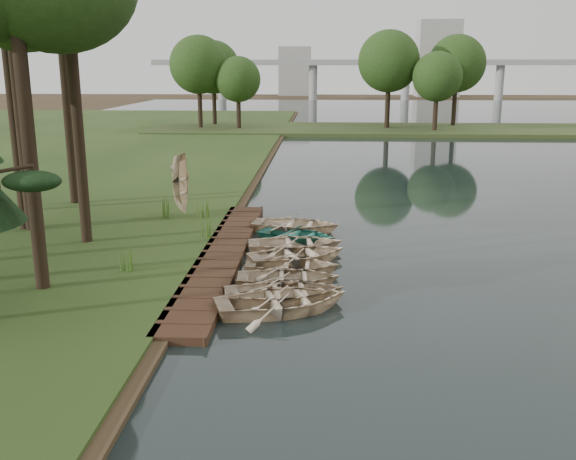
{
  "coord_description": "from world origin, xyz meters",
  "views": [
    {
      "loc": [
        2.12,
        -23.23,
        7.11
      ],
      "look_at": [
        0.91,
        -0.42,
        1.28
      ],
      "focal_mm": 40.0,
      "sensor_mm": 36.0,
      "label": 1
    }
  ],
  "objects_px": {
    "boardwalk": "(223,255)",
    "rowboat_2": "(288,276)",
    "rowboat_1": "(284,290)",
    "stored_rowboat": "(183,208)",
    "rowboat_0": "(282,298)"
  },
  "relations": [
    {
      "from": "rowboat_1",
      "to": "rowboat_2",
      "type": "xyz_separation_m",
      "value": [
        0.04,
        1.45,
        -0.03
      ]
    },
    {
      "from": "boardwalk",
      "to": "rowboat_2",
      "type": "distance_m",
      "value": 4.1
    },
    {
      "from": "rowboat_2",
      "to": "stored_rowboat",
      "type": "height_order",
      "value": "stored_rowboat"
    },
    {
      "from": "rowboat_2",
      "to": "boardwalk",
      "type": "bearing_deg",
      "value": 36.94
    },
    {
      "from": "boardwalk",
      "to": "rowboat_0",
      "type": "height_order",
      "value": "rowboat_0"
    },
    {
      "from": "rowboat_0",
      "to": "rowboat_1",
      "type": "xyz_separation_m",
      "value": [
        0.0,
        0.83,
        -0.03
      ]
    },
    {
      "from": "rowboat_0",
      "to": "stored_rowboat",
      "type": "bearing_deg",
      "value": 5.9
    },
    {
      "from": "boardwalk",
      "to": "rowboat_1",
      "type": "bearing_deg",
      "value": -60.3
    },
    {
      "from": "boardwalk",
      "to": "rowboat_2",
      "type": "xyz_separation_m",
      "value": [
        2.65,
        -3.12,
        0.26
      ]
    },
    {
      "from": "rowboat_1",
      "to": "stored_rowboat",
      "type": "relative_size",
      "value": 1.3
    },
    {
      "from": "rowboat_2",
      "to": "stored_rowboat",
      "type": "bearing_deg",
      "value": 26.84
    },
    {
      "from": "rowboat_0",
      "to": "rowboat_2",
      "type": "relative_size",
      "value": 1.16
    },
    {
      "from": "rowboat_1",
      "to": "rowboat_2",
      "type": "relative_size",
      "value": 1.09
    },
    {
      "from": "rowboat_0",
      "to": "rowboat_2",
      "type": "height_order",
      "value": "rowboat_0"
    },
    {
      "from": "boardwalk",
      "to": "rowboat_2",
      "type": "height_order",
      "value": "rowboat_2"
    }
  ]
}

